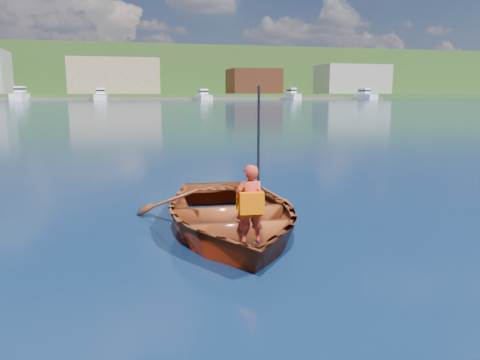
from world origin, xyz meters
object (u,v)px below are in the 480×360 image
Objects in this scene: child_paddler at (250,203)px; marina_yachts at (146,96)px; rowboat at (229,214)px; dock at (156,99)px.

child_paddler is 143.56m from marina_yachts.
rowboat is 142.66m from marina_yachts.
marina_yachts is (-3.40, -4.68, 0.98)m from dock.
dock is 5.87m from marina_yachts.
rowboat is 147.50m from dock.
child_paddler is at bearing -93.37° from dock.
child_paddler is at bearing -92.13° from marina_yachts.
rowboat is 0.99m from child_paddler.
child_paddler is 148.40m from dock.
marina_yachts reaches higher than child_paddler.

